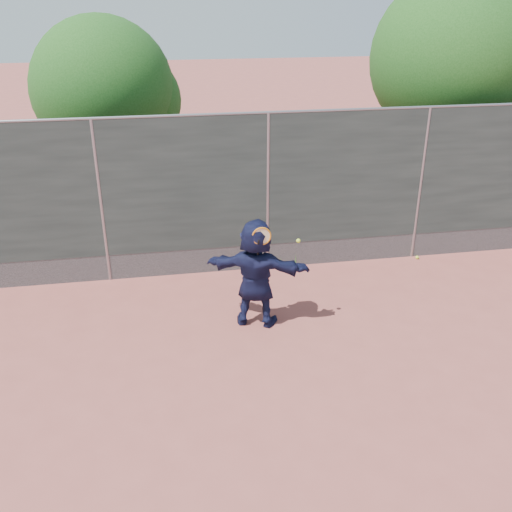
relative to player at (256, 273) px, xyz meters
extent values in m
plane|color=#9E4C42|center=(0.56, -1.54, -0.90)|extent=(80.00, 80.00, 0.00)
imported|color=#15193B|center=(0.00, 0.00, 0.00)|extent=(1.74, 1.07, 1.79)
sphere|color=#CCE633|center=(3.62, 1.81, -0.86)|extent=(0.07, 0.07, 0.07)
cube|color=#38423D|center=(0.56, 1.96, 0.85)|extent=(20.00, 0.04, 2.50)
cube|color=slate|center=(0.56, 1.96, -0.65)|extent=(20.00, 0.03, 0.50)
cylinder|color=gray|center=(0.56, 1.96, 2.10)|extent=(20.00, 0.05, 0.05)
cylinder|color=gray|center=(-2.44, 1.96, 0.60)|extent=(0.06, 0.06, 3.00)
cylinder|color=gray|center=(0.56, 1.96, 0.60)|extent=(0.06, 0.06, 3.00)
cylinder|color=gray|center=(3.56, 1.96, 0.60)|extent=(0.06, 0.06, 3.00)
torus|color=orange|center=(0.05, -0.20, 0.71)|extent=(0.29, 0.02, 0.29)
cylinder|color=beige|center=(0.05, -0.20, 0.71)|extent=(0.25, 0.01, 0.25)
cylinder|color=black|center=(0.00, -0.18, 0.51)|extent=(0.03, 0.13, 0.33)
sphere|color=#CCE633|center=(0.64, -0.11, 0.56)|extent=(0.07, 0.07, 0.07)
cylinder|color=#382314|center=(5.06, 4.16, 0.40)|extent=(0.28, 0.28, 2.60)
sphere|color=#23561C|center=(5.06, 4.16, 2.69)|extent=(3.60, 3.60, 3.60)
sphere|color=#23561C|center=(5.78, 4.36, 2.33)|extent=(2.52, 2.52, 2.52)
cylinder|color=#382314|center=(-2.44, 4.96, 0.20)|extent=(0.28, 0.28, 2.20)
sphere|color=#23561C|center=(-2.44, 4.96, 2.13)|extent=(3.00, 3.00, 3.00)
sphere|color=#23561C|center=(-1.84, 5.16, 1.83)|extent=(2.10, 2.10, 2.10)
cone|color=#387226|center=(0.81, 1.84, -0.77)|extent=(0.03, 0.03, 0.26)
cone|color=#387226|center=(1.11, 1.86, -0.75)|extent=(0.03, 0.03, 0.30)
cone|color=#387226|center=(0.46, 1.82, -0.79)|extent=(0.03, 0.03, 0.22)
camera|label=1|loc=(-1.37, -7.87, 4.05)|focal=40.00mm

